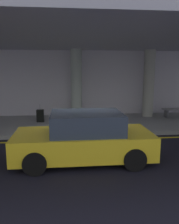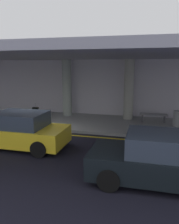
% 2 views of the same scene
% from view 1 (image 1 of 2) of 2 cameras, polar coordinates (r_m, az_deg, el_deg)
% --- Properties ---
extents(ground_plane, '(60.00, 60.00, 0.00)m').
position_cam_1_polar(ground_plane, '(8.77, -1.70, -8.04)').
color(ground_plane, black).
extents(sidewalk, '(26.00, 4.20, 0.15)m').
position_cam_1_polar(sidewalk, '(11.72, -2.82, -2.92)').
color(sidewalk, gray).
rests_on(sidewalk, ground).
extents(lane_stripe_yellow, '(26.00, 0.14, 0.01)m').
position_cam_1_polar(lane_stripe_yellow, '(9.35, -1.98, -6.83)').
color(lane_stripe_yellow, yellow).
rests_on(lane_stripe_yellow, ground).
extents(support_column_left_mid, '(0.60, 0.60, 3.65)m').
position_cam_1_polar(support_column_left_mid, '(12.68, -3.21, 6.78)').
color(support_column_left_mid, gray).
rests_on(support_column_left_mid, sidewalk).
extents(support_column_center, '(0.60, 0.60, 3.65)m').
position_cam_1_polar(support_column_center, '(13.48, 14.15, 6.69)').
color(support_column_center, gray).
rests_on(support_column_center, sidewalk).
extents(ceiling_overhang, '(28.00, 13.20, 0.30)m').
position_cam_1_polar(ceiling_overhang, '(10.97, -2.86, 16.54)').
color(ceiling_overhang, '#9192A0').
rests_on(ceiling_overhang, support_column_far_left).
extents(terminal_back_wall, '(26.00, 0.30, 3.80)m').
position_cam_1_polar(terminal_back_wall, '(13.68, -3.41, 6.72)').
color(terminal_back_wall, '#B9B5C0').
rests_on(terminal_back_wall, ground).
extents(car_yellow_taxi, '(4.10, 1.92, 1.50)m').
position_cam_1_polar(car_yellow_taxi, '(7.14, -1.31, -6.37)').
color(car_yellow_taxi, gold).
rests_on(car_yellow_taxi, ground).
extents(suitcase_upright_secondary, '(0.36, 0.22, 0.90)m').
position_cam_1_polar(suitcase_upright_secondary, '(12.04, -11.84, -0.89)').
color(suitcase_upright_secondary, black).
rests_on(suitcase_upright_secondary, sidewalk).
extents(bench_metal, '(1.60, 0.50, 0.48)m').
position_cam_1_polar(bench_metal, '(13.81, 20.45, 0.27)').
color(bench_metal, slate).
rests_on(bench_metal, sidewalk).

